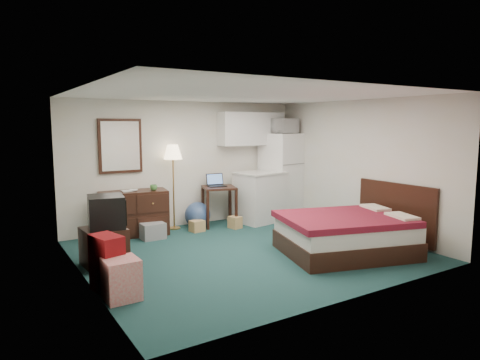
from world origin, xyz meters
TOP-DOWN VIEW (x-y plane):
  - floor at (0.00, 0.00)m, footprint 5.00×4.50m
  - ceiling at (0.00, 0.00)m, footprint 5.00×4.50m
  - walls at (0.00, 0.00)m, footprint 5.01×4.51m
  - mirror at (-1.35, 2.22)m, footprint 0.80×0.06m
  - upper_cabinets at (1.45, 2.08)m, footprint 1.50×0.35m
  - headboard at (2.46, -0.92)m, footprint 0.06×1.56m
  - dresser at (-1.21, 1.98)m, footprint 1.29×0.75m
  - floor_lamp at (-0.38, 2.05)m, footprint 0.44×0.44m
  - desk at (0.50, 1.81)m, footprint 0.79×0.79m
  - exercise_ball at (0.05, 1.89)m, footprint 0.65×0.65m
  - kitchen_counter at (1.41, 1.68)m, footprint 1.04×0.86m
  - fridge at (2.13, 1.88)m, footprint 0.87×0.87m
  - bed at (1.26, -0.92)m, footprint 2.24×1.96m
  - tv_stand at (-2.14, 0.50)m, footprint 0.60×0.65m
  - suitcase at (-2.35, -0.50)m, footprint 0.37×0.49m
  - retail_box at (-2.28, -0.83)m, footprint 0.39×0.39m
  - file_bin at (-1.01, 1.55)m, footprint 0.42×0.32m
  - cardboard_box_a at (-0.10, 1.60)m, footprint 0.28×0.24m
  - cardboard_box_b at (0.65, 1.45)m, footprint 0.24×0.27m
  - laptop at (0.47, 1.85)m, footprint 0.40×0.34m
  - crt_tv at (-2.08, 0.52)m, footprint 0.59×0.62m
  - microwave at (2.11, 1.83)m, footprint 0.61×0.38m
  - book_a at (-1.42, 1.97)m, footprint 0.16×0.03m
  - book_b at (-1.27, 2.03)m, footprint 0.15×0.07m
  - mug at (-0.88, 1.82)m, footprint 0.14×0.11m

SIDE VIEW (x-z plane):
  - floor at x=0.00m, z-range -0.01..0.01m
  - cardboard_box_a at x=-0.10m, z-range 0.00..0.21m
  - cardboard_box_b at x=0.65m, z-range 0.00..0.23m
  - file_bin at x=-1.01m, z-range 0.00..0.29m
  - retail_box at x=-2.28m, z-range 0.00..0.49m
  - exercise_ball at x=0.05m, z-range 0.00..0.51m
  - tv_stand at x=-2.14m, z-range 0.00..0.56m
  - bed at x=1.26m, z-range 0.00..0.61m
  - suitcase at x=-2.35m, z-range 0.00..0.71m
  - desk at x=0.50m, z-range 0.00..0.80m
  - dresser at x=-1.21m, z-range 0.00..0.83m
  - kitchen_counter at x=1.41m, z-range 0.00..1.03m
  - headboard at x=2.46m, z-range 0.05..1.05m
  - crt_tv at x=-2.08m, z-range 0.56..1.02m
  - floor_lamp at x=-0.38m, z-range 0.00..1.66m
  - mug at x=-0.88m, z-range 0.83..0.97m
  - laptop at x=0.47m, z-range 0.80..1.05m
  - fridge at x=2.13m, z-range 0.00..1.85m
  - book_b at x=-1.27m, z-range 0.83..1.04m
  - book_a at x=-1.42m, z-range 0.83..1.05m
  - walls at x=0.00m, z-range 0.00..2.50m
  - mirror at x=-1.35m, z-range 1.15..2.15m
  - upper_cabinets at x=1.45m, z-range 1.60..2.30m
  - microwave at x=2.11m, z-range 1.85..2.25m
  - ceiling at x=0.00m, z-range 2.50..2.50m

